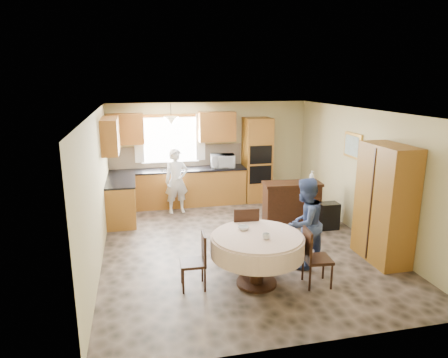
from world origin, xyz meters
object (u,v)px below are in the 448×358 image
sideboard (291,205)px  dining_table (257,246)px  oven_tower (257,160)px  person_dining (304,223)px  chair_left (198,258)px  chair_right (313,255)px  cupboard (385,204)px  person_sink (177,181)px  chair_back (245,233)px

sideboard → dining_table: (-1.49, -2.33, 0.19)m
oven_tower → dining_table: size_ratio=1.51×
sideboard → person_dining: (-0.56, -1.92, 0.32)m
sideboard → chair_left: bearing=-132.6°
dining_table → chair_right: bearing=-14.5°
person_dining → oven_tower: bearing=-126.6°
cupboard → person_sink: bearing=133.8°
person_dining → chair_right: bearing=48.0°
chair_left → chair_back: size_ratio=0.84×
sideboard → cupboard: bearing=-62.1°
sideboard → person_sink: size_ratio=0.81×
dining_table → chair_back: (0.00, 0.71, -0.06)m
cupboard → chair_right: bearing=-159.7°
person_sink → chair_back: bearing=-82.2°
chair_back → person_dining: 0.99m
dining_table → chair_left: size_ratio=1.64×
sideboard → chair_right: 2.63m
person_sink → dining_table: bearing=-85.1°
chair_right → person_sink: (-1.63, 3.87, 0.26)m
oven_tower → sideboard: 1.96m
chair_left → person_sink: 3.57m
oven_tower → person_dining: oven_tower is taller
oven_tower → person_sink: bearing=-166.2°
chair_back → person_dining: size_ratio=0.67×
chair_left → chair_back: bearing=126.5°
sideboard → person_dining: 2.03m
person_sink → oven_tower: bearing=6.1°
oven_tower → chair_left: size_ratio=2.48×
chair_right → person_dining: bearing=-5.3°
chair_right → person_dining: person_dining is taller
sideboard → chair_left: sideboard is taller
chair_right → person_sink: 4.21m
sideboard → chair_back: (-1.49, -1.62, 0.12)m
sideboard → chair_right: bearing=-100.6°
sideboard → person_dining: person_dining is taller
chair_back → chair_right: size_ratio=1.13×
cupboard → person_dining: 1.44m
oven_tower → chair_left: oven_tower is taller
person_dining → dining_table: bearing=-7.6°
oven_tower → chair_back: (-1.28, -3.47, -0.50)m
sideboard → chair_right: size_ratio=1.36×
chair_right → person_dining: 0.68m
chair_left → person_sink: person_sink is taller
cupboard → chair_back: (-2.35, 0.35, -0.45)m
chair_back → chair_right: chair_back is taller
chair_left → dining_table: bearing=86.0°
cupboard → dining_table: 2.41m
sideboard → cupboard: cupboard is taller
dining_table → person_dining: 1.03m
oven_tower → chair_left: 4.66m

